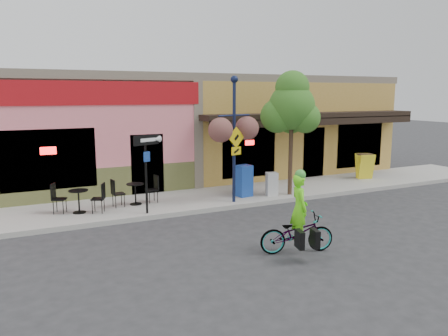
% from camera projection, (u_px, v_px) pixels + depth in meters
% --- Properties ---
extents(ground, '(90.00, 90.00, 0.00)m').
position_uv_depth(ground, '(268.00, 210.00, 14.21)').
color(ground, '#2D2D30').
rests_on(ground, ground).
extents(sidewalk, '(24.00, 3.00, 0.15)m').
position_uv_depth(sidewalk, '(239.00, 195.00, 15.97)').
color(sidewalk, '#9E9B93').
rests_on(sidewalk, ground).
extents(curb, '(24.00, 0.12, 0.15)m').
position_uv_depth(curb, '(259.00, 204.00, 14.69)').
color(curb, '#A8A59E').
rests_on(curb, ground).
extents(building, '(18.20, 8.20, 4.50)m').
position_uv_depth(building, '(185.00, 126.00, 20.48)').
color(building, pink).
rests_on(building, ground).
extents(bicycle, '(1.89, 1.06, 0.94)m').
position_uv_depth(bicycle, '(297.00, 233.00, 10.31)').
color(bicycle, maroon).
rests_on(bicycle, ground).
extents(cyclist_rider, '(0.53, 0.68, 1.64)m').
position_uv_depth(cyclist_rider, '(299.00, 219.00, 10.27)').
color(cyclist_rider, '#6EFF1A').
rests_on(cyclist_rider, ground).
extents(lamp_post, '(1.42, 0.84, 4.17)m').
position_uv_depth(lamp_post, '(234.00, 140.00, 14.31)').
color(lamp_post, '#131C3E').
rests_on(lamp_post, sidewalk).
extents(one_way_sign, '(0.92, 0.52, 2.38)m').
position_uv_depth(one_way_sign, '(146.00, 175.00, 13.03)').
color(one_way_sign, black).
rests_on(one_way_sign, sidewalk).
extents(cafe_set_left, '(1.72, 1.33, 0.92)m').
position_uv_depth(cafe_set_left, '(79.00, 198.00, 13.19)').
color(cafe_set_left, black).
rests_on(cafe_set_left, sidewalk).
extents(cafe_set_right, '(1.59, 0.91, 0.91)m').
position_uv_depth(cafe_set_right, '(135.00, 191.00, 14.21)').
color(cafe_set_right, black).
rests_on(cafe_set_right, sidewalk).
extents(newspaper_box_blue, '(0.55, 0.50, 1.10)m').
position_uv_depth(newspaper_box_blue, '(244.00, 181.00, 15.36)').
color(newspaper_box_blue, '#1C47AB').
rests_on(newspaper_box_blue, sidewalk).
extents(newspaper_box_grey, '(0.46, 0.43, 0.82)m').
position_uv_depth(newspaper_box_grey, '(272.00, 184.00, 15.53)').
color(newspaper_box_grey, silver).
rests_on(newspaper_box_grey, sidewalk).
extents(street_tree, '(2.12, 2.12, 4.43)m').
position_uv_depth(street_tree, '(291.00, 133.00, 15.36)').
color(street_tree, '#3D7A26').
rests_on(street_tree, sidewalk).
extents(sandwich_board, '(0.76, 0.65, 1.07)m').
position_uv_depth(sandwich_board, '(367.00, 167.00, 18.38)').
color(sandwich_board, yellow).
rests_on(sandwich_board, sidewalk).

